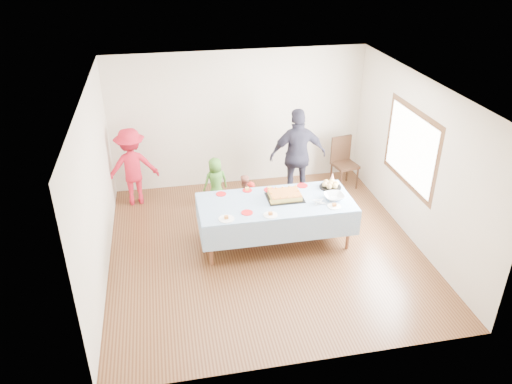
# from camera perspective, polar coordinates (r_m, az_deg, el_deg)

# --- Properties ---
(ground) EXTENTS (5.00, 5.00, 0.00)m
(ground) POSITION_cam_1_polar(r_m,az_deg,el_deg) (8.31, 0.97, -6.36)
(ground) COLOR #462714
(ground) RESTS_ON ground
(room_walls) EXTENTS (5.04, 5.04, 2.72)m
(room_walls) POSITION_cam_1_polar(r_m,az_deg,el_deg) (7.46, 1.49, 4.97)
(room_walls) COLOR beige
(room_walls) RESTS_ON ground
(party_table) EXTENTS (2.50, 1.10, 0.78)m
(party_table) POSITION_cam_1_polar(r_m,az_deg,el_deg) (8.07, 2.26, -1.43)
(party_table) COLOR brown
(party_table) RESTS_ON ground
(birthday_cake) EXTENTS (0.59, 0.45, 0.10)m
(birthday_cake) POSITION_cam_1_polar(r_m,az_deg,el_deg) (8.13, 3.31, -0.40)
(birthday_cake) COLOR black
(birthday_cake) RESTS_ON party_table
(rolls_tray) EXTENTS (0.37, 0.37, 0.11)m
(rolls_tray) POSITION_cam_1_polar(r_m,az_deg,el_deg) (8.54, 8.50, 0.80)
(rolls_tray) COLOR black
(rolls_tray) RESTS_ON party_table
(punch_bowl) EXTENTS (0.33, 0.33, 0.08)m
(punch_bowl) POSITION_cam_1_polar(r_m,az_deg,el_deg) (8.19, 8.90, -0.54)
(punch_bowl) COLOR silver
(punch_bowl) RESTS_ON party_table
(party_hat) EXTENTS (0.11, 0.11, 0.19)m
(party_hat) POSITION_cam_1_polar(r_m,az_deg,el_deg) (8.68, 8.71, 1.61)
(party_hat) COLOR white
(party_hat) RESTS_ON party_table
(fork_pile) EXTENTS (0.24, 0.18, 0.07)m
(fork_pile) POSITION_cam_1_polar(r_m,az_deg,el_deg) (8.02, 7.28, -1.14)
(fork_pile) COLOR white
(fork_pile) RESTS_ON party_table
(plate_red_far_a) EXTENTS (0.17, 0.17, 0.01)m
(plate_red_far_a) POSITION_cam_1_polar(r_m,az_deg,el_deg) (8.27, -4.02, -0.23)
(plate_red_far_a) COLOR red
(plate_red_far_a) RESTS_ON party_table
(plate_red_far_b) EXTENTS (0.16, 0.16, 0.01)m
(plate_red_far_b) POSITION_cam_1_polar(r_m,az_deg,el_deg) (8.37, -1.01, 0.20)
(plate_red_far_b) COLOR red
(plate_red_far_b) RESTS_ON party_table
(plate_red_far_c) EXTENTS (0.19, 0.19, 0.01)m
(plate_red_far_c) POSITION_cam_1_polar(r_m,az_deg,el_deg) (8.39, 1.54, 0.26)
(plate_red_far_c) COLOR red
(plate_red_far_c) RESTS_ON party_table
(plate_red_far_d) EXTENTS (0.18, 0.18, 0.01)m
(plate_red_far_d) POSITION_cam_1_polar(r_m,az_deg,el_deg) (8.55, 5.31, 0.74)
(plate_red_far_d) COLOR red
(plate_red_far_d) RESTS_ON party_table
(plate_red_near) EXTENTS (0.18, 0.18, 0.01)m
(plate_red_near) POSITION_cam_1_polar(r_m,az_deg,el_deg) (7.72, -1.04, -2.37)
(plate_red_near) COLOR red
(plate_red_near) RESTS_ON party_table
(plate_white_left) EXTENTS (0.24, 0.24, 0.01)m
(plate_white_left) POSITION_cam_1_polar(r_m,az_deg,el_deg) (7.58, -3.40, -3.08)
(plate_white_left) COLOR white
(plate_white_left) RESTS_ON party_table
(plate_white_mid) EXTENTS (0.22, 0.22, 0.01)m
(plate_white_mid) POSITION_cam_1_polar(r_m,az_deg,el_deg) (7.66, 1.67, -2.64)
(plate_white_mid) COLOR white
(plate_white_mid) RESTS_ON party_table
(plate_white_right) EXTENTS (0.22, 0.22, 0.01)m
(plate_white_right) POSITION_cam_1_polar(r_m,az_deg,el_deg) (7.99, 8.93, -1.62)
(plate_white_right) COLOR white
(plate_white_right) RESTS_ON party_table
(dining_chair) EXTENTS (0.52, 0.52, 1.02)m
(dining_chair) POSITION_cam_1_polar(r_m,az_deg,el_deg) (10.17, 9.93, 3.71)
(dining_chair) COLOR black
(dining_chair) RESTS_ON ground
(toddler_left) EXTENTS (0.31, 0.22, 0.78)m
(toddler_left) POSITION_cam_1_polar(r_m,az_deg,el_deg) (8.84, -0.61, -1.06)
(toddler_left) COLOR red
(toddler_left) RESTS_ON ground
(toddler_mid) EXTENTS (0.53, 0.41, 0.96)m
(toddler_mid) POSITION_cam_1_polar(r_m,az_deg,el_deg) (9.33, -4.63, 1.11)
(toddler_mid) COLOR #3D7426
(toddler_mid) RESTS_ON ground
(toddler_right) EXTENTS (0.49, 0.44, 0.82)m
(toddler_right) POSITION_cam_1_polar(r_m,az_deg,el_deg) (8.97, -1.39, -0.48)
(toddler_right) COLOR #B56B54
(toddler_right) RESTS_ON ground
(adult_left) EXTENTS (1.03, 0.68, 1.50)m
(adult_left) POSITION_cam_1_polar(r_m,az_deg,el_deg) (9.55, -13.97, 2.80)
(adult_left) COLOR #B51629
(adult_left) RESTS_ON ground
(adult_right) EXTENTS (1.08, 0.47, 1.82)m
(adult_right) POSITION_cam_1_polar(r_m,az_deg,el_deg) (9.38, 4.80, 4.17)
(adult_right) COLOR #272534
(adult_right) RESTS_ON ground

